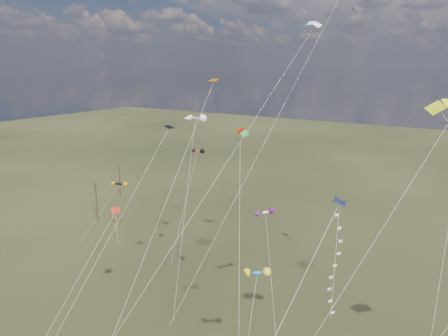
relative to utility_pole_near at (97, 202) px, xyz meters
The scene contains 14 objects.
utility_pole_near is the anchor object (origin of this frame).
utility_pole_far 16.12m from the utility_pole_near, 119.74° to the left, with size 1.40×0.20×8.00m.
diamond_navy_tall 56.66m from the utility_pole_near, ahead, with size 13.56×23.78×42.93m.
diamond_black_mid 40.30m from the utility_pole_near, 33.26° to the right, with size 3.75×19.99×24.16m.
diamond_red_low 36.56m from the utility_pole_near, 36.98° to the right, with size 1.91×13.78×14.79m.
diamond_navy_right 67.44m from the utility_pole_near, 29.49° to the right, with size 7.33×12.16×24.37m.
diamond_orange_center 45.14m from the utility_pole_near, 27.71° to the right, with size 2.59×19.76×29.56m.
parafoil_blue_white 55.76m from the utility_pole_near, ahead, with size 13.02×27.56×36.11m.
parafoil_tricolor 50.00m from the utility_pole_near, 21.02° to the right, with size 8.39×13.41×25.02m.
novelty_black_orange 12.90m from the utility_pole_near, 18.80° to the right, with size 6.41×6.72×10.94m.
novelty_orange_black 24.43m from the utility_pole_near, 18.65° to the left, with size 5.55×14.21×16.20m.
novelty_white_purple 44.38m from the utility_pole_near, 12.40° to the right, with size 6.61×9.01×13.75m.
novelty_redwhite_stripe 35.34m from the utility_pole_near, 10.57° to the right, with size 7.28×13.75×24.26m.
novelty_blue_yellow 53.04m from the utility_pole_near, 24.53° to the right, with size 3.15×9.11×12.94m.
Camera 1 is at (24.54, -21.42, 31.05)m, focal length 32.00 mm.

